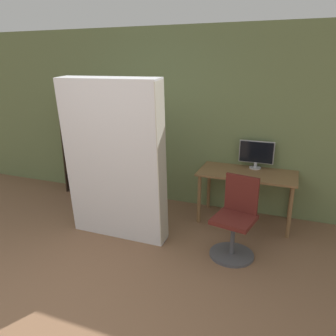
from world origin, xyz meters
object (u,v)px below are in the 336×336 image
monitor (256,153)px  office_chair (235,224)px  bookshelf (84,147)px  mattress_near (115,162)px

monitor → office_chair: (-0.06, -1.15, -0.57)m
bookshelf → office_chair: bearing=-21.6°
bookshelf → monitor: bearing=0.6°
bookshelf → mattress_near: size_ratio=0.82×
mattress_near → bookshelf: bearing=137.0°
monitor → office_chair: 1.29m
office_chair → mattress_near: size_ratio=0.46×
bookshelf → mattress_near: mattress_near is taller
monitor → mattress_near: size_ratio=0.24×
monitor → mattress_near: 2.01m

